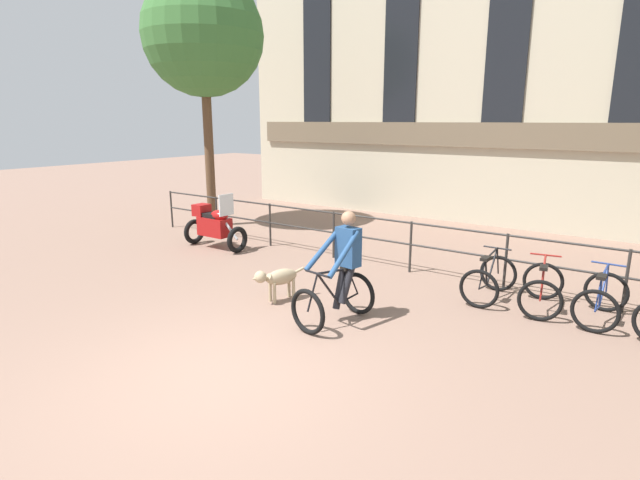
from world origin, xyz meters
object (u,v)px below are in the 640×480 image
parked_motorcycle (214,225)px  parked_bicycle_mid_left (542,289)px  cyclist_with_bike (340,273)px  dog (277,278)px  parked_bicycle_mid_right (601,300)px  parked_bicycle_near_lamp (489,279)px

parked_motorcycle → parked_bicycle_mid_left: (7.34, 0.29, -0.20)m
cyclist_with_bike → parked_motorcycle: 5.33m
dog → cyclist_with_bike: bearing=15.1°
parked_bicycle_mid_left → dog: bearing=20.8°
parked_bicycle_mid_right → parked_motorcycle: bearing=3.2°
dog → parked_bicycle_mid_left: 4.34m
dog → parked_bicycle_mid_right: size_ratio=0.88×
parked_motorcycle → parked_bicycle_near_lamp: size_ratio=1.46×
parked_bicycle_mid_left → parked_motorcycle: bearing=-7.4°
dog → parked_motorcycle: (-3.61, 1.91, 0.15)m
parked_bicycle_mid_right → cyclist_with_bike: bearing=36.3°
parked_motorcycle → parked_bicycle_near_lamp: (6.49, 0.29, -0.20)m
cyclist_with_bike → parked_bicycle_near_lamp: cyclist_with_bike is taller
dog → parked_bicycle_near_lamp: (2.89, 2.20, -0.06)m
dog → parked_motorcycle: bearing=171.1°
parked_motorcycle → dog: bearing=-117.9°
cyclist_with_bike → parked_motorcycle: cyclist_with_bike is taller
parked_motorcycle → parked_bicycle_mid_right: bearing=-88.0°
parked_bicycle_near_lamp → parked_bicycle_mid_left: size_ratio=0.92×
parked_motorcycle → parked_bicycle_mid_right: parked_motorcycle is taller
dog → parked_bicycle_near_lamp: parked_bicycle_near_lamp is taller
parked_bicycle_mid_left → parked_bicycle_mid_right: 0.85m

